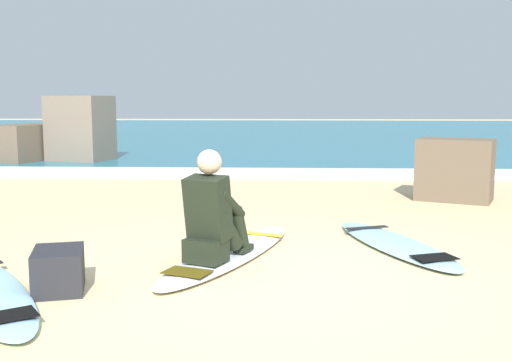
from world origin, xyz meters
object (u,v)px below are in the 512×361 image
surfboard_spare_far (395,244)px  beach_bag (59,270)px  shoreline_rock (455,170)px  surfboard_main (230,253)px  surfer_seated (213,217)px

surfboard_spare_far → beach_bag: 3.16m
shoreline_rock → surfboard_main: bearing=-131.5°
surfboard_main → shoreline_rock: size_ratio=2.49×
shoreline_rock → surfer_seated: bearing=-129.9°
surfboard_main → surfboard_spare_far: 1.64m
surfboard_main → beach_bag: (-1.21, -1.04, 0.12)m
surfboard_spare_far → shoreline_rock: 3.19m
surfboard_main → surfboard_spare_far: size_ratio=1.15×
surfer_seated → surfboard_spare_far: surfer_seated is taller
surfboard_main → surfer_seated: surfer_seated is taller
surfboard_main → beach_bag: 1.60m
surfer_seated → surfboard_spare_far: (1.70, 0.78, -0.40)m
surfer_seated → beach_bag: (-1.09, -0.71, -0.28)m
surfer_seated → beach_bag: surfer_seated is taller
surfer_seated → surfboard_spare_far: size_ratio=0.43×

